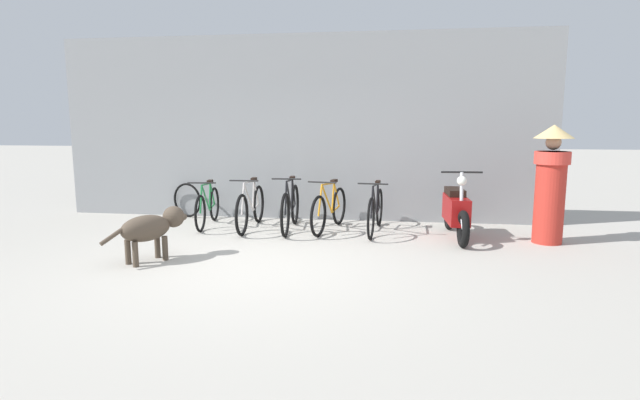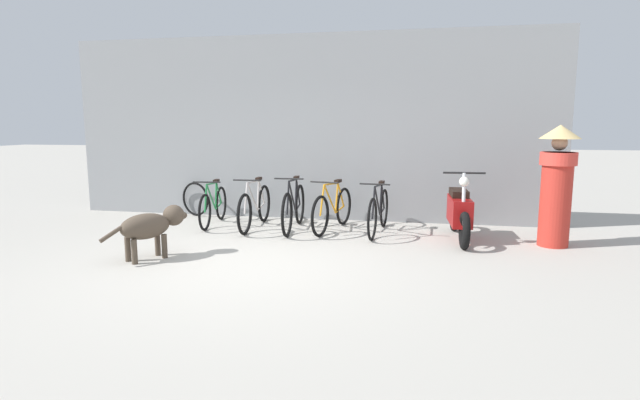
% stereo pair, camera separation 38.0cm
% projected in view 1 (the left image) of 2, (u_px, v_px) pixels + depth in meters
% --- Properties ---
extents(ground_plane, '(60.00, 60.00, 0.00)m').
position_uv_depth(ground_plane, '(253.00, 265.00, 6.12)').
color(ground_plane, '#ADA89E').
extents(shop_wall_back, '(8.86, 0.20, 3.28)m').
position_uv_depth(shop_wall_back, '(300.00, 128.00, 8.97)').
color(shop_wall_back, gray).
rests_on(shop_wall_back, ground).
extents(bicycle_0, '(0.46, 1.55, 0.79)m').
position_uv_depth(bicycle_0, '(208.00, 207.00, 8.43)').
color(bicycle_0, black).
rests_on(bicycle_0, ground).
extents(bicycle_1, '(0.46, 1.72, 0.85)m').
position_uv_depth(bicycle_1, '(251.00, 208.00, 8.21)').
color(bicycle_1, black).
rests_on(bicycle_1, ground).
extents(bicycle_2, '(0.46, 1.71, 0.89)m').
position_uv_depth(bicycle_2, '(290.00, 208.00, 8.09)').
color(bicycle_2, black).
rests_on(bicycle_2, ground).
extents(bicycle_3, '(0.50, 1.62, 0.84)m').
position_uv_depth(bicycle_3, '(329.00, 209.00, 8.08)').
color(bicycle_3, black).
rests_on(bicycle_3, ground).
extents(bicycle_4, '(0.46, 1.68, 0.84)m').
position_uv_depth(bicycle_4, '(376.00, 211.00, 7.92)').
color(bicycle_4, black).
rests_on(bicycle_4, ground).
extents(motorcycle, '(0.58, 1.75, 1.05)m').
position_uv_depth(motorcycle, '(456.00, 211.00, 7.54)').
color(motorcycle, black).
rests_on(motorcycle, ground).
extents(stray_dog, '(0.75, 1.04, 0.66)m').
position_uv_depth(stray_dog, '(152.00, 227.00, 6.27)').
color(stray_dog, '#4C3F33').
rests_on(stray_dog, ground).
extents(person_in_robes, '(0.70, 0.70, 1.71)m').
position_uv_depth(person_in_robes, '(551.00, 180.00, 7.14)').
color(person_in_robes, '#B72D23').
rests_on(person_in_robes, ground).
extents(spare_tire_left, '(0.62, 0.24, 0.64)m').
position_uv_depth(spare_tire_left, '(187.00, 200.00, 9.23)').
color(spare_tire_left, black).
rests_on(spare_tire_left, ground).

